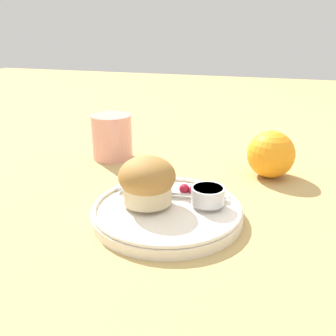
{
  "coord_description": "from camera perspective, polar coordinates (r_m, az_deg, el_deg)",
  "views": [
    {
      "loc": [
        0.15,
        -0.46,
        0.25
      ],
      "look_at": [
        0.0,
        0.02,
        0.06
      ],
      "focal_mm": 40.0,
      "sensor_mm": 36.0,
      "label": 1
    }
  ],
  "objects": [
    {
      "name": "ground_plane",
      "position": [
        0.54,
        -0.83,
        -6.3
      ],
      "size": [
        3.0,
        3.0,
        0.0
      ],
      "primitive_type": "plane",
      "color": "tan"
    },
    {
      "name": "plate",
      "position": [
        0.52,
        -0.15,
        -6.6
      ],
      "size": [
        0.21,
        0.21,
        0.02
      ],
      "color": "silver",
      "rests_on": "ground_plane"
    },
    {
      "name": "muffin",
      "position": [
        0.51,
        -3.2,
        -1.94
      ],
      "size": [
        0.08,
        0.08,
        0.07
      ],
      "color": "beige",
      "rests_on": "plate"
    },
    {
      "name": "cream_ramekin",
      "position": [
        0.51,
        5.97,
        -4.25
      ],
      "size": [
        0.05,
        0.05,
        0.02
      ],
      "color": "silver",
      "rests_on": "plate"
    },
    {
      "name": "berry_pair",
      "position": [
        0.54,
        3.23,
        -3.28
      ],
      "size": [
        0.03,
        0.01,
        0.01
      ],
      "color": "maroon",
      "rests_on": "plate"
    },
    {
      "name": "butter_knife",
      "position": [
        0.55,
        0.43,
        -3.59
      ],
      "size": [
        0.16,
        0.03,
        0.0
      ],
      "rotation": [
        0.0,
        0.0,
        0.09
      ],
      "color": "#B7B7BC",
      "rests_on": "plate"
    },
    {
      "name": "orange_fruit",
      "position": [
        0.67,
        15.4,
        2.02
      ],
      "size": [
        0.08,
        0.08,
        0.08
      ],
      "color": "orange",
      "rests_on": "ground_plane"
    },
    {
      "name": "juice_glass",
      "position": [
        0.75,
        -8.53,
        4.73
      ],
      "size": [
        0.08,
        0.08,
        0.09
      ],
      "color": "#E5998C",
      "rests_on": "ground_plane"
    }
  ]
}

